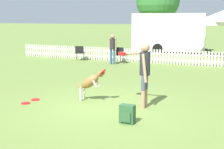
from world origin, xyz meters
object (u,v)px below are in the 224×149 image
frisbee_near_handler (35,100)px  frisbee_near_dog (26,103)px  handler_person (143,67)px  leaping_dog (91,81)px  spectator_standing (113,46)px  tree_left_grove (158,0)px  equipment_trailer (168,32)px  folding_chair_center (80,52)px  backpack_on_grass (127,114)px  folding_chair_blue_left (121,54)px

frisbee_near_handler → frisbee_near_dog: (-0.01, -0.43, 0.00)m
handler_person → leaping_dog: (-1.57, 0.00, -0.52)m
leaping_dog → spectator_standing: 7.44m
frisbee_near_dog → tree_left_grove: tree_left_grove is taller
equipment_trailer → spectator_standing: bearing=-108.6°
frisbee_near_dog → frisbee_near_handler: bearing=88.8°
folding_chair_center → tree_left_grove: size_ratio=0.13×
backpack_on_grass → equipment_trailer: (-2.70, 15.40, 1.21)m
folding_chair_blue_left → equipment_trailer: bearing=-90.4°
spectator_standing → folding_chair_center: bearing=-25.8°
leaping_dog → folding_chair_center: 8.93m
equipment_trailer → backpack_on_grass: bearing=-88.1°
leaping_dog → folding_chair_center: bearing=-148.4°
spectator_standing → equipment_trailer: size_ratio=0.27×
frisbee_near_dog → folding_chair_center: 9.15m
backpack_on_grass → tree_left_grove: tree_left_grove is taller
equipment_trailer → tree_left_grove: 11.25m
handler_person → folding_chair_blue_left: (-3.61, 7.50, -0.58)m
spectator_standing → tree_left_grove: bearing=-93.6°
frisbee_near_dog → tree_left_grove: 25.78m
frisbee_near_dog → tree_left_grove: (-3.08, 25.24, 4.24)m
frisbee_near_handler → spectator_standing: bearing=95.9°
spectator_standing → folding_chair_blue_left: bearing=-134.4°
frisbee_near_dog → tree_left_grove: bearing=97.0°
backpack_on_grass → spectator_standing: size_ratio=0.28×
tree_left_grove → handler_person: bearing=-75.6°
handler_person → spectator_standing: bearing=29.5°
frisbee_near_handler → backpack_on_grass: 3.33m
handler_person → leaping_dog: 1.66m
frisbee_near_handler → folding_chair_center: bearing=110.5°
leaping_dog → backpack_on_grass: bearing=50.1°
frisbee_near_dog → backpack_on_grass: bearing=-7.8°
folding_chair_center → equipment_trailer: (3.57, 6.35, 0.92)m
frisbee_near_handler → equipment_trailer: bearing=88.0°
backpack_on_grass → spectator_standing: 9.38m
leaping_dog → tree_left_grove: 24.98m
leaping_dog → frisbee_near_handler: 1.74m
frisbee_near_handler → folding_chair_center: 8.75m
frisbee_near_handler → handler_person: bearing=9.8°
frisbee_near_dog → backpack_on_grass: size_ratio=0.58×
spectator_standing → tree_left_grove: (-2.31, 17.22, 3.31)m
leaping_dog → tree_left_grove: bearing=-168.6°
leaping_dog → frisbee_near_dog: (-1.56, -0.97, -0.57)m
folding_chair_blue_left → equipment_trailer: size_ratio=0.15×
tree_left_grove → frisbee_near_dog: bearing=-83.0°
backpack_on_grass → frisbee_near_dog: bearing=172.2°
frisbee_near_handler → tree_left_grove: (-3.09, 24.81, 4.24)m
folding_chair_blue_left → spectator_standing: size_ratio=0.56×
leaping_dog → folding_chair_blue_left: leaping_dog is taller
frisbee_near_dog → equipment_trailer: (0.52, 14.96, 1.41)m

